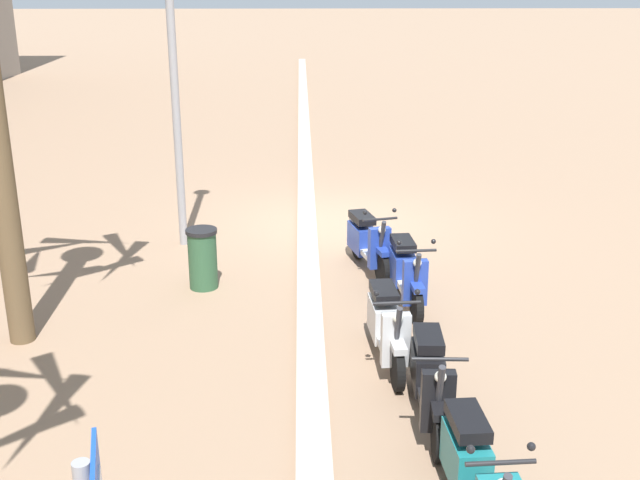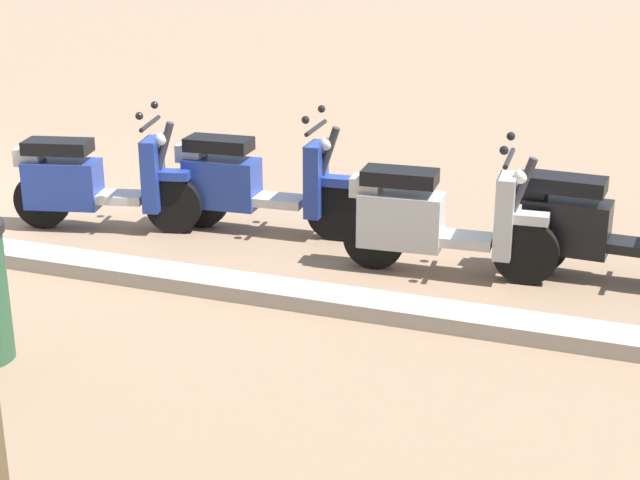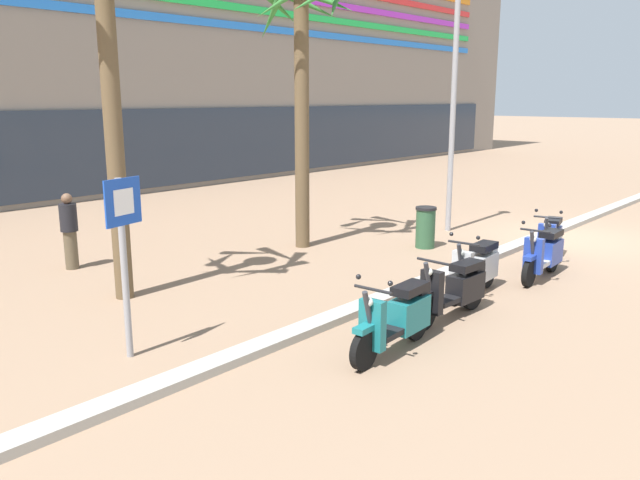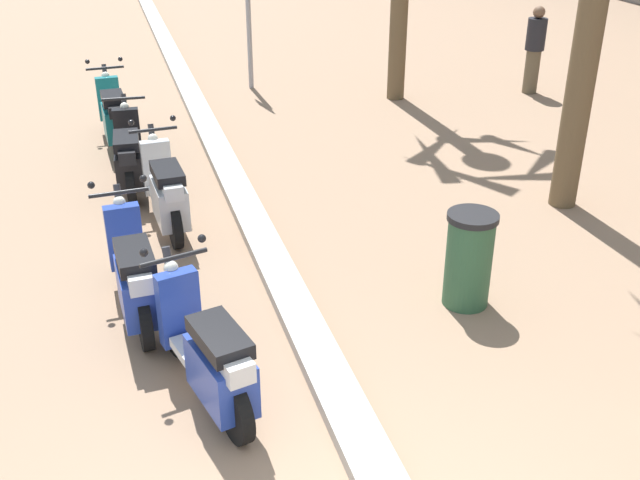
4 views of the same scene
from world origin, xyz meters
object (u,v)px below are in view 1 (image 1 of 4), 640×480
litter_bin (203,258)px  street_lamp (171,24)px  scooter_teal_gap_after_mid (474,474)px  scooter_black_far_back (430,378)px  scooter_silver_mid_rear (387,326)px  scooter_blue_second_in_line (367,242)px  scooter_blue_lead_nearest (406,272)px

litter_bin → street_lamp: size_ratio=0.15×
scooter_teal_gap_after_mid → street_lamp: bearing=25.6°
scooter_black_far_back → scooter_silver_mid_rear: 1.36m
scooter_teal_gap_after_mid → scooter_blue_second_in_line: (6.29, 0.42, -0.01)m
scooter_blue_lead_nearest → street_lamp: bearing=53.7°
scooter_black_far_back → street_lamp: size_ratio=0.30×
scooter_blue_lead_nearest → scooter_blue_second_in_line: same height
scooter_black_far_back → scooter_blue_lead_nearest: size_ratio=1.02×
scooter_black_far_back → street_lamp: street_lamp is taller
scooter_silver_mid_rear → street_lamp: bearing=35.2°
scooter_blue_lead_nearest → litter_bin: scooter_blue_lead_nearest is taller
scooter_silver_mid_rear → scooter_blue_second_in_line: size_ratio=1.00×
scooter_teal_gap_after_mid → scooter_silver_mid_rear: (3.06, 0.44, -0.00)m
street_lamp → scooter_blue_second_in_line: bearing=-111.8°
street_lamp → scooter_black_far_back: bearing=-148.9°
scooter_teal_gap_after_mid → scooter_blue_second_in_line: 6.30m
scooter_blue_second_in_line → scooter_blue_lead_nearest: bearing=-162.0°
scooter_teal_gap_after_mid → scooter_blue_lead_nearest: size_ratio=1.01×
litter_bin → scooter_blue_lead_nearest: bearing=-101.4°
scooter_blue_lead_nearest → scooter_silver_mid_rear: bearing=165.4°
scooter_silver_mid_rear → scooter_blue_lead_nearest: bearing=-14.6°
scooter_black_far_back → litter_bin: (3.77, 2.91, 0.04)m
scooter_silver_mid_rear → scooter_blue_lead_nearest: size_ratio=0.96×
scooter_black_far_back → scooter_blue_second_in_line: 4.56m
scooter_blue_lead_nearest → scooter_blue_second_in_line: bearing=18.0°
scooter_teal_gap_after_mid → litter_bin: size_ratio=1.94×
scooter_teal_gap_after_mid → litter_bin: 6.28m
scooter_silver_mid_rear → litter_bin: scooter_silver_mid_rear is taller
scooter_black_far_back → scooter_blue_second_in_line: (4.55, 0.31, 0.01)m
scooter_teal_gap_after_mid → litter_bin: scooter_teal_gap_after_mid is taller
scooter_black_far_back → litter_bin: bearing=37.7°
scooter_teal_gap_after_mid → scooter_silver_mid_rear: 3.09m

